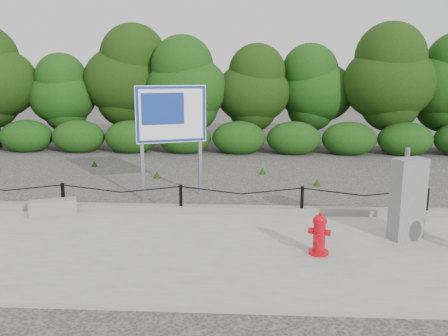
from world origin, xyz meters
name	(u,v)px	position (x,y,z in m)	size (l,w,h in m)	color
ground	(181,216)	(0.00, 0.00, 0.00)	(90.00, 90.00, 0.00)	#2D2B28
sidewalk	(164,250)	(0.00, -2.00, 0.04)	(14.00, 4.00, 0.08)	gray
curb	(181,209)	(0.00, 0.05, 0.15)	(14.00, 0.22, 0.14)	slate
chain_barrier	(181,195)	(0.00, 0.00, 0.46)	(10.06, 0.06, 0.60)	black
treeline	(219,81)	(0.21, 8.93, 2.58)	(20.59, 3.77, 4.67)	black
fire_hydrant	(319,235)	(2.55, -2.14, 0.41)	(0.41, 0.41, 0.69)	red
concrete_block	(53,207)	(-2.63, -0.25, 0.23)	(0.93, 0.33, 0.30)	gray
utility_cabinet	(408,199)	(4.18, -1.32, 0.80)	(0.63, 0.50, 1.59)	gray
advertising_sign	(171,119)	(-0.43, 1.51, 1.87)	(1.58, 0.66, 2.66)	slate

